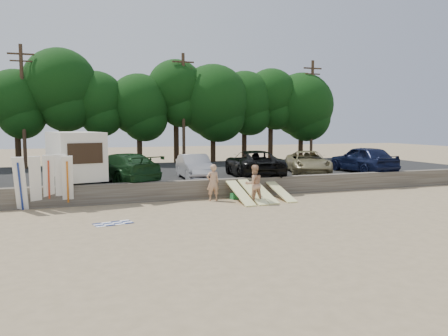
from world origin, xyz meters
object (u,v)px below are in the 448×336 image
(beachgoer_b, at_px, (254,184))
(car_2, at_px, (195,167))
(box_trailer, at_px, (75,156))
(car_1, at_px, (122,168))
(car_5, at_px, (363,159))
(cooler, at_px, (235,196))
(car_3, at_px, (253,164))
(beachgoer_a, at_px, (213,183))
(car_4, at_px, (308,162))

(beachgoer_b, bearing_deg, car_2, -72.20)
(box_trailer, distance_m, beachgoer_b, 9.55)
(car_1, distance_m, beachgoer_b, 7.70)
(car_5, xyz_separation_m, beachgoer_b, (-10.07, -4.81, -0.64))
(cooler, bearing_deg, car_2, 94.47)
(box_trailer, height_order, car_3, box_trailer)
(beachgoer_a, xyz_separation_m, cooler, (1.24, 0.09, -0.79))
(car_1, xyz_separation_m, beachgoer_b, (5.88, -4.94, -0.55))
(cooler, bearing_deg, car_1, 133.60)
(car_3, height_order, cooler, car_3)
(car_3, bearing_deg, car_5, -171.66)
(car_2, bearing_deg, car_5, 1.90)
(car_4, distance_m, beachgoer_b, 8.34)
(beachgoer_a, bearing_deg, car_1, -42.10)
(car_5, bearing_deg, beachgoer_a, 14.67)
(car_4, relative_size, cooler, 14.04)
(car_2, xyz_separation_m, car_5, (11.70, -0.24, 0.18))
(box_trailer, xyz_separation_m, car_2, (6.69, 0.57, -0.86))
(cooler, bearing_deg, box_trailer, 145.28)
(car_2, bearing_deg, box_trailer, -172.04)
(car_3, distance_m, cooler, 4.46)
(car_3, bearing_deg, cooler, 62.59)
(car_1, height_order, beachgoer_a, car_1)
(car_4, relative_size, car_5, 1.01)
(car_2, height_order, beachgoer_b, car_2)
(car_3, xyz_separation_m, car_5, (7.99, -0.10, 0.08))
(car_4, relative_size, beachgoer_a, 2.82)
(beachgoer_a, bearing_deg, beachgoer_b, 138.25)
(car_4, xyz_separation_m, cooler, (-6.71, -4.00, -1.28))
(car_3, relative_size, beachgoer_b, 3.07)
(box_trailer, bearing_deg, car_4, -7.69)
(car_5, distance_m, beachgoer_a, 12.26)
(car_1, relative_size, beachgoer_a, 2.99)
(car_1, xyz_separation_m, car_2, (4.24, 0.11, -0.09))
(car_3, height_order, beachgoer_a, car_3)
(box_trailer, height_order, car_4, box_trailer)
(beachgoer_a, bearing_deg, car_5, -165.84)
(car_5, bearing_deg, car_1, -1.94)
(car_1, bearing_deg, beachgoer_a, 117.66)
(car_2, relative_size, beachgoer_b, 2.29)
(car_3, bearing_deg, box_trailer, 11.50)
(car_5, height_order, beachgoer_b, car_5)
(car_2, height_order, car_4, car_4)
(car_2, height_order, car_5, car_5)
(car_3, xyz_separation_m, beachgoer_a, (-3.77, -3.50, -0.58))
(car_1, relative_size, car_4, 1.06)
(car_4, height_order, beachgoer_a, car_4)
(car_1, height_order, car_2, car_1)
(car_4, distance_m, cooler, 7.91)
(beachgoer_b, bearing_deg, car_5, -154.66)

